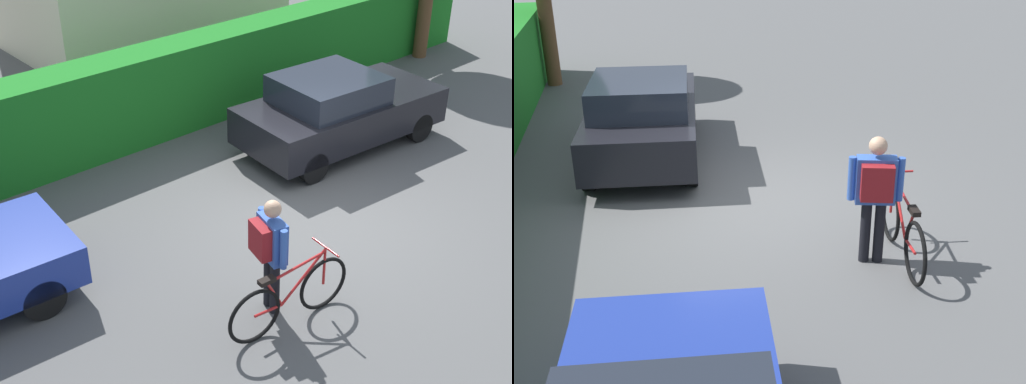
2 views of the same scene
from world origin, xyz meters
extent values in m
plane|color=#545454|center=(0.00, 0.00, 0.00)|extent=(60.00, 60.00, 0.00)
cube|color=#1B711F|center=(0.00, 4.30, 0.85)|extent=(17.64, 0.90, 1.71)
cylinder|color=black|center=(-4.22, 2.25, 0.29)|extent=(0.59, 0.22, 0.58)
cylinder|color=black|center=(-4.34, 0.72, 0.29)|extent=(0.59, 0.22, 0.58)
cube|color=black|center=(2.14, 1.59, 0.62)|extent=(4.06, 2.06, 0.68)
cube|color=#1E232D|center=(1.79, 1.61, 1.21)|extent=(1.89, 1.68, 0.50)
cylinder|color=black|center=(3.54, 2.27, 0.28)|extent=(0.58, 0.22, 0.56)
cylinder|color=black|center=(3.41, 0.70, 0.28)|extent=(0.58, 0.22, 0.56)
cylinder|color=black|center=(0.87, 2.48, 0.28)|extent=(0.58, 0.22, 0.56)
cylinder|color=black|center=(0.75, 0.90, 0.28)|extent=(0.58, 0.22, 0.56)
torus|color=black|center=(-1.52, -1.52, 0.38)|extent=(0.77, 0.12, 0.77)
torus|color=black|center=(-2.61, -1.41, 0.38)|extent=(0.77, 0.12, 0.77)
cylinder|color=#B21E1E|center=(-1.86, -1.48, 0.65)|extent=(0.70, 0.10, 0.59)
cylinder|color=#B21E1E|center=(-2.31, -1.44, 0.59)|extent=(0.27, 0.06, 0.47)
cylinder|color=#B21E1E|center=(-2.00, -1.47, 0.85)|extent=(0.86, 0.12, 0.13)
cylinder|color=#B21E1E|center=(-2.40, -1.43, 0.38)|extent=(0.42, 0.07, 0.06)
cylinder|color=#B21E1E|center=(-1.52, -1.52, 0.66)|extent=(0.04, 0.04, 0.55)
cube|color=black|center=(-2.43, -1.43, 0.85)|extent=(0.23, 0.12, 0.06)
cylinder|color=#B21E1E|center=(-1.52, -1.52, 0.96)|extent=(0.07, 0.50, 0.03)
cylinder|color=black|center=(-2.01, -1.00, 0.41)|extent=(0.13, 0.13, 0.81)
cylinder|color=black|center=(-2.05, -1.17, 0.41)|extent=(0.13, 0.13, 0.81)
cube|color=#3359B2|center=(-2.03, -1.09, 1.10)|extent=(0.31, 0.51, 0.58)
sphere|color=tan|center=(-2.03, -1.09, 1.53)|extent=(0.22, 0.22, 0.22)
cylinder|color=#3359B2|center=(-1.96, -0.81, 1.11)|extent=(0.09, 0.09, 0.55)
cylinder|color=#3359B2|center=(-2.10, -1.36, 1.11)|extent=(0.09, 0.09, 0.55)
cube|color=maroon|center=(-2.19, -1.05, 1.13)|extent=(0.25, 0.41, 0.44)
cylinder|color=brown|center=(7.32, 3.63, 1.37)|extent=(0.34, 0.34, 2.73)
camera|label=1|loc=(-6.79, -6.22, 5.93)|focal=48.20mm
camera|label=2|loc=(-8.85, 1.51, 4.22)|focal=46.39mm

